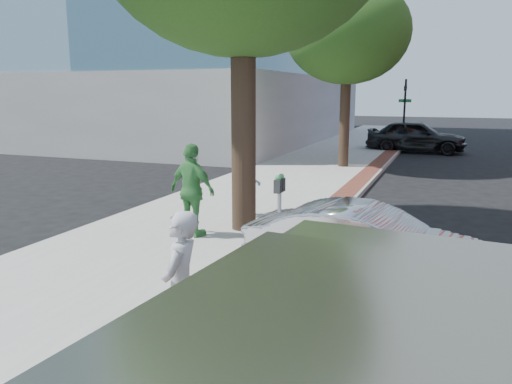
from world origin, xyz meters
The scene contains 13 objects.
ground centered at (0.00, 0.00, 0.00)m, with size 120.00×120.00×0.00m, color black.
sidewalk centered at (-1.50, 8.00, 0.07)m, with size 5.00×60.00×0.15m, color #9E9991.
brick_strip centered at (0.70, 8.00, 0.15)m, with size 0.60×60.00×0.01m, color brown.
curb centered at (1.05, 8.00, 0.07)m, with size 0.10×60.00×0.15m, color gray.
office_base centered at (-13.00, 22.00, 2.00)m, with size 18.20×22.20×4.00m, color gray.
signal_near centered at (0.90, 22.00, 2.25)m, with size 0.70×0.15×3.80m.
tree_far centered at (-0.50, 12.00, 5.30)m, with size 4.80×4.80×7.14m.
parking_meter centered at (0.67, 0.53, 1.21)m, with size 0.12×0.32×1.47m.
person_gray centered at (0.87, -3.37, 0.99)m, with size 0.62×0.40×1.69m, color #AEAEB3.
person_officer centered at (-1.01, 3.04, 1.00)m, with size 0.83×0.65×1.71m, color #87B3D1.
person_green centered at (-1.35, 0.98, 1.10)m, with size 1.12×0.47×1.91m, color #418F46.
sedan_silver centered at (2.36, -0.08, 0.64)m, with size 1.36×3.91×1.29m, color silver.
bg_car centered at (1.78, 19.29, 0.84)m, with size 1.99×4.94×1.68m, color black.
Camera 1 is at (3.46, -7.79, 3.06)m, focal length 35.00 mm.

